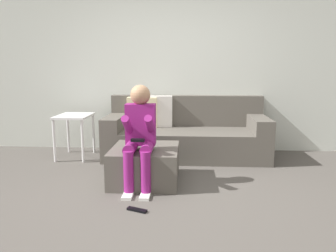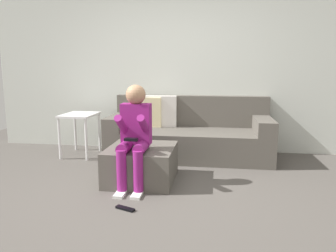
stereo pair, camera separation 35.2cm
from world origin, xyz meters
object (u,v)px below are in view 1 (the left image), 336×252
at_px(couch_sectional, 184,135).
at_px(ottoman, 145,165).
at_px(side_table, 74,122).
at_px(remote_near_ottoman, 137,210).
at_px(person_seated, 140,132).

relative_size(couch_sectional, ottoman, 2.96).
relative_size(couch_sectional, side_table, 3.71).
relative_size(side_table, remote_near_ottoman, 3.23).
height_order(ottoman, side_table, side_table).
height_order(side_table, remote_near_ottoman, side_table).
relative_size(ottoman, side_table, 1.25).
bearing_deg(ottoman, side_table, 139.85).
bearing_deg(person_seated, remote_near_ottoman, -84.62).
bearing_deg(side_table, remote_near_ottoman, -56.20).
distance_m(couch_sectional, side_table, 1.62).
distance_m(ottoman, person_seated, 0.46).
bearing_deg(couch_sectional, remote_near_ottoman, -101.85).
bearing_deg(remote_near_ottoman, side_table, 145.57).
relative_size(couch_sectional, person_seated, 2.08).
bearing_deg(ottoman, couch_sectional, 69.28).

